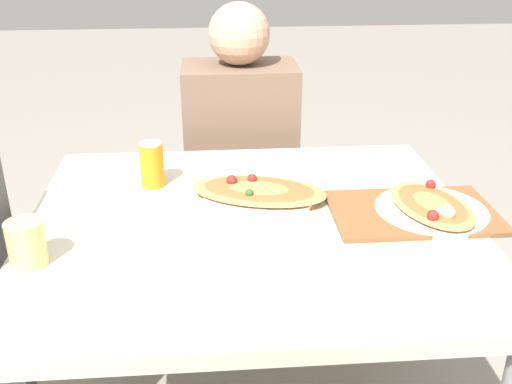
# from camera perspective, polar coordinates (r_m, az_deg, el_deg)

# --- Properties ---
(dining_table) EXTENTS (1.10, 0.97, 0.73)m
(dining_table) POSITION_cam_1_polar(r_m,az_deg,el_deg) (1.52, -0.41, -5.08)
(dining_table) COLOR beige
(dining_table) RESTS_ON ground_plane
(chair_far_seated) EXTENTS (0.40, 0.40, 0.91)m
(chair_far_seated) POSITION_cam_1_polar(r_m,az_deg,el_deg) (2.32, -1.59, 1.62)
(chair_far_seated) COLOR #4C4C4C
(chair_far_seated) RESTS_ON ground_plane
(person_seated) EXTENTS (0.40, 0.28, 1.16)m
(person_seated) POSITION_cam_1_polar(r_m,az_deg,el_deg) (2.15, -1.48, 4.89)
(person_seated) COLOR #2D2D38
(person_seated) RESTS_ON ground_plane
(pizza_main) EXTENTS (0.40, 0.30, 0.05)m
(pizza_main) POSITION_cam_1_polar(r_m,az_deg,el_deg) (1.58, 0.23, -0.07)
(pizza_main) COLOR white
(pizza_main) RESTS_ON dining_table
(soda_can) EXTENTS (0.07, 0.07, 0.12)m
(soda_can) POSITION_cam_1_polar(r_m,az_deg,el_deg) (1.67, -9.88, 2.59)
(soda_can) COLOR orange
(soda_can) RESTS_ON dining_table
(drink_glass) EXTENTS (0.08, 0.08, 0.10)m
(drink_glass) POSITION_cam_1_polar(r_m,az_deg,el_deg) (1.37, -21.02, -4.57)
(drink_glass) COLOR #E0DB7F
(drink_glass) RESTS_ON dining_table
(serving_tray) EXTENTS (0.41, 0.27, 0.01)m
(serving_tray) POSITION_cam_1_polar(r_m,az_deg,el_deg) (1.56, 14.68, -1.82)
(serving_tray) COLOR brown
(serving_tray) RESTS_ON dining_table
(pizza_second) EXTENTS (0.28, 0.31, 0.06)m
(pizza_second) POSITION_cam_1_polar(r_m,az_deg,el_deg) (1.57, 16.35, -1.40)
(pizza_second) COLOR white
(pizza_second) RESTS_ON dining_table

